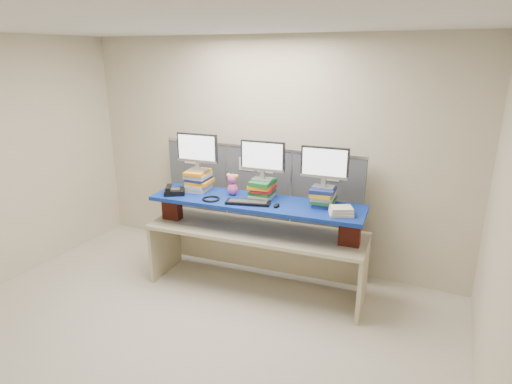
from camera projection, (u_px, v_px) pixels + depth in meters
The scene contains 18 objects.
room at pixel (170, 201), 3.60m from camera, with size 5.00×4.00×2.80m.
cubicle_partition at pixel (259, 206), 5.32m from camera, with size 2.60×0.06×1.53m.
desk at pixel (256, 241), 4.76m from camera, with size 2.46×0.89×0.73m.
brick_pier_left at pixel (172, 207), 4.97m from camera, with size 0.21×0.12×0.29m, color maroon.
brick_pier_right at pixel (350, 232), 4.28m from camera, with size 0.21×0.12×0.29m, color maroon.
blue_board at pixel (256, 203), 4.62m from camera, with size 2.33×0.58×0.04m, color #0B198F.
book_stack_left at pixel (199, 180), 4.94m from camera, with size 0.29×0.33×0.24m.
book_stack_center at pixel (262, 189), 4.68m from camera, with size 0.28×0.34×0.21m.
book_stack_right at pixel (323, 196), 4.46m from camera, with size 0.28×0.33×0.19m.
monitor_left at pixel (197, 150), 4.82m from camera, with size 0.49×0.15×0.43m.
monitor_center at pixel (263, 158), 4.57m from camera, with size 0.49×0.15×0.43m.
monitor_right at pixel (325, 165), 4.35m from camera, with size 0.49×0.15×0.43m.
keyboard at pixel (248, 202), 4.52m from camera, with size 0.49×0.27×0.03m.
mouse at pixel (276, 205), 4.43m from camera, with size 0.06×0.10×0.03m, color black.
desk_phone at pixel (174, 191), 4.83m from camera, with size 0.30×0.29×0.10m.
headset at pixel (211, 199), 4.64m from camera, with size 0.19×0.19×0.02m, color black.
plush_toy at pixel (233, 184), 4.77m from camera, with size 0.15×0.11×0.25m.
binder_stack at pixel (341, 211), 4.20m from camera, with size 0.28×0.26×0.08m.
Camera 1 is at (2.09, -2.77, 2.58)m, focal length 30.00 mm.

